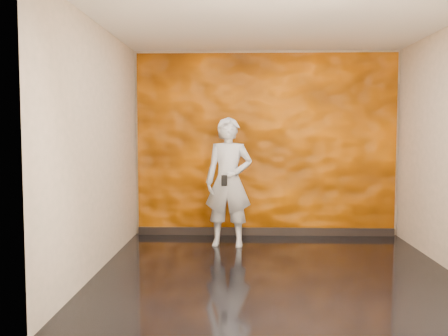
% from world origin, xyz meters
% --- Properties ---
extents(room, '(4.02, 4.02, 2.81)m').
position_xyz_m(room, '(0.00, 0.00, 1.40)').
color(room, black).
rests_on(room, ground).
extents(feature_wall, '(3.90, 0.06, 2.75)m').
position_xyz_m(feature_wall, '(0.00, 1.96, 1.38)').
color(feature_wall, orange).
rests_on(feature_wall, ground).
extents(baseboard, '(3.90, 0.04, 0.12)m').
position_xyz_m(baseboard, '(0.00, 1.92, 0.06)').
color(baseboard, black).
rests_on(baseboard, ground).
extents(man, '(0.70, 0.50, 1.78)m').
position_xyz_m(man, '(-0.55, 1.23, 0.89)').
color(man, '#979CA5').
rests_on(man, ground).
extents(phone, '(0.08, 0.03, 0.15)m').
position_xyz_m(phone, '(-0.60, 0.97, 0.93)').
color(phone, black).
rests_on(phone, man).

